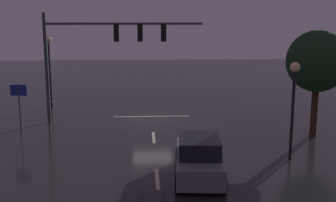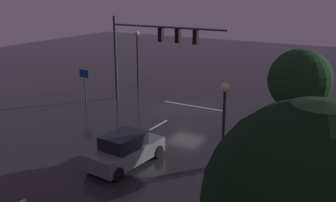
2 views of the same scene
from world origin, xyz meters
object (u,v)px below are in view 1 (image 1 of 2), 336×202
object	(u,v)px
street_lamp_right_kerb	(49,59)
tree_left_far	(318,61)
car_approaching	(199,158)
route_sign	(19,98)
traffic_signal_assembly	(104,44)
street_lamp_left_kerb	(294,91)

from	to	relation	value
street_lamp_right_kerb	tree_left_far	world-z (taller)	tree_left_far
car_approaching	route_sign	xyz separation A→B (m)	(9.01, -7.03, 1.24)
car_approaching	tree_left_far	size ratio (longest dim) A/B	0.78
traffic_signal_assembly	street_lamp_left_kerb	world-z (taller)	traffic_signal_assembly
route_sign	tree_left_far	xyz separation A→B (m)	(-16.08, 1.19, 2.04)
street_lamp_right_kerb	tree_left_far	bearing A→B (deg)	153.31
traffic_signal_assembly	tree_left_far	bearing A→B (deg)	161.40
tree_left_far	route_sign	bearing A→B (deg)	-4.22
traffic_signal_assembly	tree_left_far	size ratio (longest dim) A/B	1.66
tree_left_far	street_lamp_right_kerb	bearing A→B (deg)	-26.69
street_lamp_left_kerb	route_sign	bearing A→B (deg)	-20.47
car_approaching	street_lamp_right_kerb	bearing A→B (deg)	-57.60
car_approaching	street_lamp_left_kerb	size ratio (longest dim) A/B	1.01
car_approaching	street_lamp_left_kerb	distance (m)	5.43
traffic_signal_assembly	route_sign	size ratio (longest dim) A/B	3.39
street_lamp_right_kerb	route_sign	bearing A→B (deg)	87.89
traffic_signal_assembly	car_approaching	xyz separation A→B (m)	(-4.55, 9.76, -4.03)
street_lamp_left_kerb	route_sign	size ratio (longest dim) A/B	1.57
car_approaching	route_sign	world-z (taller)	route_sign
street_lamp_right_kerb	tree_left_far	distance (m)	17.73
route_sign	tree_left_far	world-z (taller)	tree_left_far
traffic_signal_assembly	car_approaching	bearing A→B (deg)	115.00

